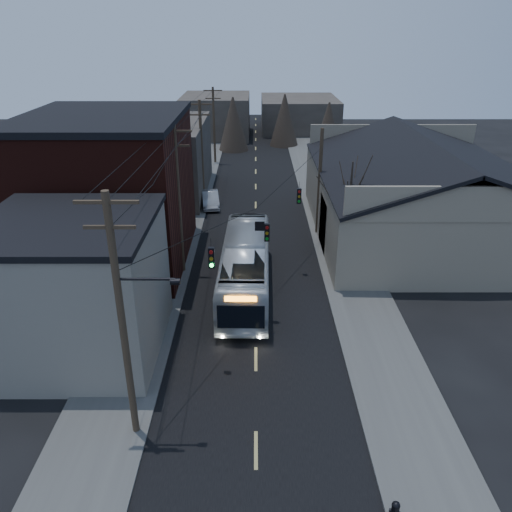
{
  "coord_description": "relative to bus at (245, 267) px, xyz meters",
  "views": [
    {
      "loc": [
        -0.01,
        -12.85,
        15.44
      ],
      "look_at": [
        0.01,
        14.06,
        3.0
      ],
      "focal_mm": 35.0,
      "sensor_mm": 36.0,
      "label": 1
    }
  ],
  "objects": [
    {
      "name": "utility_lines",
      "position": [
        -2.47,
        8.9,
        3.25
      ],
      "size": [
        11.24,
        45.28,
        10.5
      ],
      "color": "#382B1E",
      "rests_on": "ground"
    },
    {
      "name": "parked_car",
      "position": [
        -3.6,
        16.43,
        -0.99
      ],
      "size": [
        2.06,
        4.46,
        1.42
      ],
      "primitive_type": "imported",
      "rotation": [
        0.0,
        0.0,
        0.14
      ],
      "color": "#989B9F",
      "rests_on": "ground"
    },
    {
      "name": "bare_tree",
      "position": [
        7.15,
        4.76,
        1.9
      ],
      "size": [
        0.4,
        0.4,
        7.2
      ],
      "primitive_type": "cone",
      "color": "black",
      "rests_on": "ground"
    },
    {
      "name": "building_far_left",
      "position": [
        -5.35,
        49.76,
        1.3
      ],
      "size": [
        10.0,
        12.0,
        6.0
      ],
      "primitive_type": "cube",
      "color": "#38322C",
      "rests_on": "ground"
    },
    {
      "name": "building_clapboard",
      "position": [
        -8.35,
        -6.24,
        1.8
      ],
      "size": [
        8.0,
        8.0,
        7.0
      ],
      "primitive_type": "cube",
      "color": "#6E675B",
      "rests_on": "ground"
    },
    {
      "name": "fire_hydrant",
      "position": [
        5.35,
        -16.45,
        -1.13
      ],
      "size": [
        0.41,
        0.29,
        0.85
      ],
      "rotation": [
        0.0,
        0.0,
        -0.43
      ],
      "color": "black",
      "rests_on": "sidewalk_right"
    },
    {
      "name": "bus",
      "position": [
        0.0,
        0.0,
        0.0
      ],
      "size": [
        3.12,
        12.28,
        3.4
      ],
      "primitive_type": "imported",
      "rotation": [
        0.0,
        0.0,
        3.12
      ],
      "color": "silver",
      "rests_on": "ground"
    },
    {
      "name": "ground",
      "position": [
        0.65,
        -15.24,
        -1.7
      ],
      "size": [
        160.0,
        160.0,
        0.0
      ],
      "primitive_type": "plane",
      "color": "black",
      "rests_on": "ground"
    },
    {
      "name": "road_surface",
      "position": [
        0.65,
        14.76,
        -1.69
      ],
      "size": [
        9.0,
        110.0,
        0.02
      ],
      "primitive_type": "cube",
      "color": "black",
      "rests_on": "ground"
    },
    {
      "name": "building_far_right",
      "position": [
        7.65,
        54.76,
        0.8
      ],
      "size": [
        12.0,
        14.0,
        5.0
      ],
      "primitive_type": "cube",
      "color": "#38322C",
      "rests_on": "ground"
    },
    {
      "name": "warehouse",
      "position": [
        13.65,
        9.76,
        1.0
      ],
      "size": [
        16.16,
        20.6,
        7.73
      ],
      "color": "gray",
      "rests_on": "ground"
    },
    {
      "name": "building_left_far",
      "position": [
        -8.85,
        20.76,
        1.8
      ],
      "size": [
        9.0,
        14.0,
        7.0
      ],
      "primitive_type": "cube",
      "color": "#38322C",
      "rests_on": "ground"
    },
    {
      "name": "sidewalk_right",
      "position": [
        7.15,
        14.76,
        -1.64
      ],
      "size": [
        4.0,
        110.0,
        0.12
      ],
      "primitive_type": "cube",
      "color": "#474744",
      "rests_on": "ground"
    },
    {
      "name": "building_brick",
      "position": [
        -9.35,
        4.76,
        3.3
      ],
      "size": [
        10.0,
        12.0,
        10.0
      ],
      "primitive_type": "cube",
      "color": "black",
      "rests_on": "ground"
    },
    {
      "name": "sidewalk_left",
      "position": [
        -5.85,
        14.76,
        -1.64
      ],
      "size": [
        4.0,
        110.0,
        0.12
      ],
      "primitive_type": "cube",
      "color": "#474744",
      "rests_on": "ground"
    }
  ]
}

